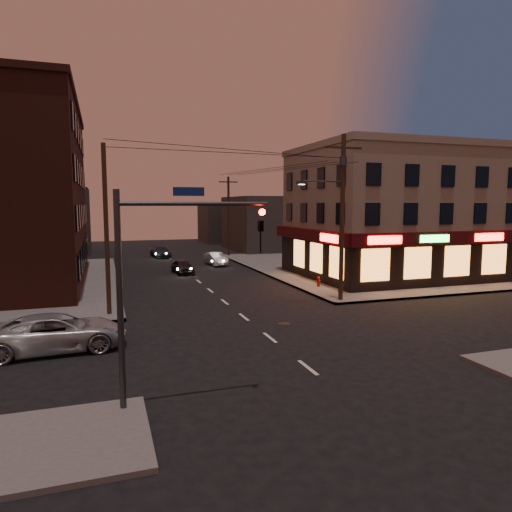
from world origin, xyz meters
name	(u,v)px	position (x,y,z in m)	size (l,w,h in m)	color
ground	(270,338)	(0.00, 0.00, 0.00)	(120.00, 120.00, 0.00)	black
sidewalk_ne	(376,266)	(18.00, 19.00, 0.07)	(24.00, 28.00, 0.15)	#514F4C
pizza_building	(394,212)	(15.93, 13.43, 5.35)	(15.85, 12.85, 10.50)	gray
bg_building_ne_a	(269,223)	(14.00, 38.00, 3.50)	(10.00, 12.00, 7.00)	#3F3D3A
bg_building_nw	(50,221)	(-13.00, 42.00, 4.00)	(9.00, 10.00, 8.00)	#3F3D3A
bg_building_ne_b	(227,223)	(12.00, 52.00, 3.00)	(8.00, 8.00, 6.00)	#3F3D3A
utility_pole_main	(341,208)	(6.68, 5.80, 5.76)	(4.20, 0.44, 10.00)	#382619
utility_pole_far	(229,216)	(6.80, 32.00, 4.65)	(0.26, 0.26, 9.00)	#382619
utility_pole_west	(106,230)	(-6.80, 6.50, 4.65)	(0.24, 0.24, 9.00)	#382619
traffic_signal	(156,269)	(-5.57, -5.60, 4.16)	(4.49, 0.32, 6.47)	#333538
suv_cross	(57,332)	(-8.91, 1.12, 0.76)	(2.53, 5.49, 1.53)	#9CA0A5
sedan_near	(182,267)	(-0.50, 20.54, 0.62)	(1.45, 3.62, 1.23)	black
sedan_mid	(216,259)	(3.55, 25.06, 0.64)	(1.36, 3.90, 1.29)	gray
sedan_far	(160,252)	(-0.81, 33.79, 0.64)	(1.79, 4.39, 1.27)	#17222F
fire_hydrant	(318,281)	(7.53, 10.32, 0.54)	(0.32, 0.32, 0.71)	maroon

